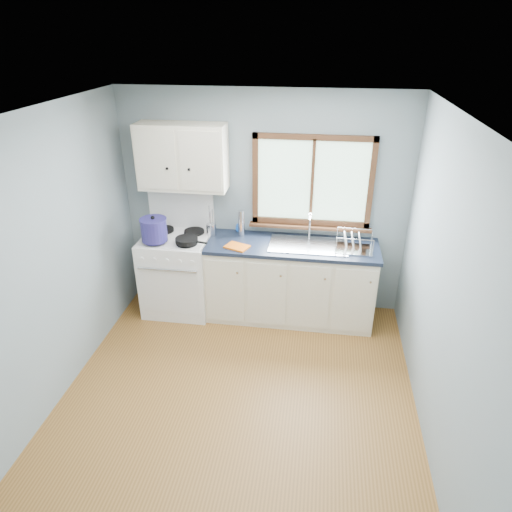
# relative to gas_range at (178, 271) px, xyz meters

# --- Properties ---
(floor) EXTENTS (3.20, 3.60, 0.02)m
(floor) POSITION_rel_gas_range_xyz_m (0.95, -1.47, -0.50)
(floor) COLOR brown
(floor) RESTS_ON ground
(ceiling) EXTENTS (3.20, 3.60, 0.02)m
(ceiling) POSITION_rel_gas_range_xyz_m (0.95, -1.47, 2.02)
(ceiling) COLOR white
(ceiling) RESTS_ON wall_back
(wall_back) EXTENTS (3.20, 0.02, 2.50)m
(wall_back) POSITION_rel_gas_range_xyz_m (0.95, 0.34, 0.76)
(wall_back) COLOR gray
(wall_back) RESTS_ON ground
(wall_front) EXTENTS (3.20, 0.02, 2.50)m
(wall_front) POSITION_rel_gas_range_xyz_m (0.95, -3.28, 0.76)
(wall_front) COLOR gray
(wall_front) RESTS_ON ground
(wall_left) EXTENTS (0.02, 3.60, 2.50)m
(wall_left) POSITION_rel_gas_range_xyz_m (-0.66, -1.47, 0.76)
(wall_left) COLOR gray
(wall_left) RESTS_ON ground
(wall_right) EXTENTS (0.02, 3.60, 2.50)m
(wall_right) POSITION_rel_gas_range_xyz_m (2.56, -1.47, 0.76)
(wall_right) COLOR gray
(wall_right) RESTS_ON ground
(gas_range) EXTENTS (0.76, 0.69, 1.36)m
(gas_range) POSITION_rel_gas_range_xyz_m (0.00, 0.00, 0.00)
(gas_range) COLOR white
(gas_range) RESTS_ON floor
(base_cabinets) EXTENTS (1.85, 0.60, 0.88)m
(base_cabinets) POSITION_rel_gas_range_xyz_m (1.31, 0.02, -0.08)
(base_cabinets) COLOR beige
(base_cabinets) RESTS_ON floor
(countertop) EXTENTS (1.89, 0.64, 0.04)m
(countertop) POSITION_rel_gas_range_xyz_m (1.31, 0.02, 0.41)
(countertop) COLOR black
(countertop) RESTS_ON base_cabinets
(sink) EXTENTS (0.84, 0.46, 0.44)m
(sink) POSITION_rel_gas_range_xyz_m (1.49, 0.02, 0.37)
(sink) COLOR silver
(sink) RESTS_ON countertop
(window) EXTENTS (1.36, 0.10, 1.03)m
(window) POSITION_rel_gas_range_xyz_m (1.48, 0.30, 0.98)
(window) COLOR #9EC6A8
(window) RESTS_ON wall_back
(upper_cabinets) EXTENTS (0.95, 0.35, 0.70)m
(upper_cabinets) POSITION_rel_gas_range_xyz_m (0.10, 0.15, 1.31)
(upper_cabinets) COLOR beige
(upper_cabinets) RESTS_ON wall_back
(skillet) EXTENTS (0.38, 0.29, 0.05)m
(skillet) POSITION_rel_gas_range_xyz_m (0.19, -0.18, 0.49)
(skillet) COLOR black
(skillet) RESTS_ON gas_range
(stockpot) EXTENTS (0.32, 0.32, 0.28)m
(stockpot) POSITION_rel_gas_range_xyz_m (-0.17, -0.18, 0.59)
(stockpot) COLOR navy
(stockpot) RESTS_ON gas_range
(utensil_crock) EXTENTS (0.11, 0.11, 0.35)m
(utensil_crock) POSITION_rel_gas_range_xyz_m (0.39, 0.13, 0.50)
(utensil_crock) COLOR silver
(utensil_crock) RESTS_ON countertop
(thermos) EXTENTS (0.08, 0.08, 0.30)m
(thermos) POSITION_rel_gas_range_xyz_m (0.72, 0.16, 0.58)
(thermos) COLOR silver
(thermos) RESTS_ON countertop
(soap_bottle) EXTENTS (0.10, 0.10, 0.22)m
(soap_bottle) POSITION_rel_gas_range_xyz_m (0.69, 0.24, 0.54)
(soap_bottle) COLOR blue
(soap_bottle) RESTS_ON countertop
(dish_towel) EXTENTS (0.29, 0.25, 0.02)m
(dish_towel) POSITION_rel_gas_range_xyz_m (0.73, -0.14, 0.44)
(dish_towel) COLOR #D76012
(dish_towel) RESTS_ON countertop
(dish_rack) EXTENTS (0.40, 0.31, 0.20)m
(dish_rack) POSITION_rel_gas_range_xyz_m (1.96, -0.02, 0.48)
(dish_rack) COLOR silver
(dish_rack) RESTS_ON countertop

